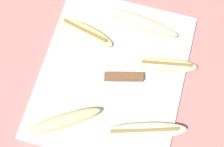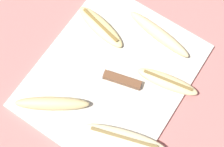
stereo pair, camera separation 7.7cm
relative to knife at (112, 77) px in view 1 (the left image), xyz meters
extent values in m
plane|color=#B76B66|center=(0.01, 0.00, -0.02)|extent=(4.00, 4.00, 0.00)
cube|color=beige|center=(0.01, 0.00, -0.01)|extent=(0.42, 0.35, 0.01)
cube|color=brown|center=(0.01, -0.03, 0.00)|extent=(0.04, 0.10, 0.02)
cube|color=#B7BABF|center=(-0.02, 0.09, -0.01)|extent=(0.06, 0.15, 0.00)
ellipsoid|color=beige|center=(0.16, -0.04, 0.01)|extent=(0.06, 0.19, 0.03)
ellipsoid|color=beige|center=(-0.11, -0.11, 0.00)|extent=(0.10, 0.20, 0.02)
cube|color=olive|center=(-0.11, -0.11, 0.01)|extent=(0.06, 0.15, 0.00)
ellipsoid|color=#DBC684|center=(-0.14, 0.08, 0.01)|extent=(0.12, 0.17, 0.03)
ellipsoid|color=beige|center=(0.07, -0.12, 0.00)|extent=(0.07, 0.16, 0.02)
cube|color=brown|center=(0.07, -0.12, 0.01)|extent=(0.03, 0.12, 0.00)
ellipsoid|color=#EDD689|center=(0.10, 0.10, 0.00)|extent=(0.08, 0.16, 0.02)
cube|color=olive|center=(0.10, 0.10, 0.01)|extent=(0.04, 0.12, 0.00)
camera|label=1|loc=(-0.23, -0.06, 0.73)|focal=50.00mm
camera|label=2|loc=(-0.19, -0.13, 0.73)|focal=50.00mm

